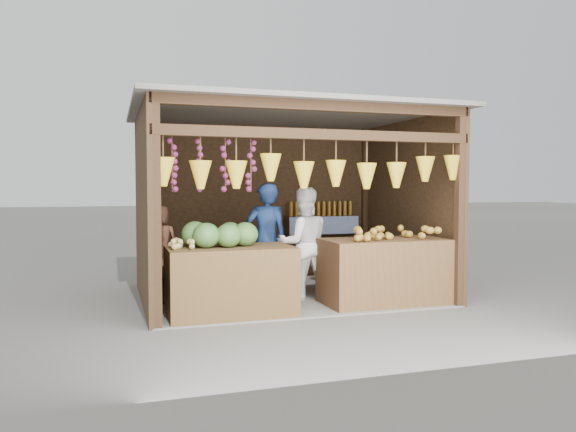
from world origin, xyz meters
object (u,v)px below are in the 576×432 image
object	(u,v)px
counter_left	(230,281)
vendor_seated	(160,243)
counter_right	(385,271)
man_standing	(266,241)
woman_standing	(303,244)

from	to	relation	value
counter_left	vendor_seated	size ratio (longest dim) A/B	1.51
counter_right	man_standing	distance (m)	1.69
man_standing	counter_left	bearing A→B (deg)	55.52
counter_right	woman_standing	distance (m)	1.19
woman_standing	vendor_seated	world-z (taller)	woman_standing
counter_right	woman_standing	bearing A→B (deg)	146.61
counter_left	vendor_seated	xyz separation A→B (m)	(-0.75, 1.01, 0.40)
man_standing	vendor_seated	bearing A→B (deg)	-1.24
counter_left	man_standing	world-z (taller)	man_standing
counter_right	vendor_seated	bearing A→B (deg)	161.75
woman_standing	counter_right	bearing A→B (deg)	149.53
man_standing	woman_standing	xyz separation A→B (m)	(0.48, -0.20, -0.03)
counter_left	counter_right	distance (m)	2.13
man_standing	woman_standing	world-z (taller)	man_standing
counter_left	counter_right	bearing A→B (deg)	1.55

